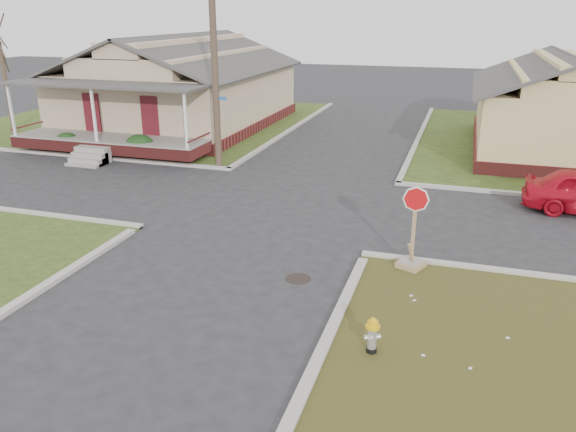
% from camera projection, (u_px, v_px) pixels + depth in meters
% --- Properties ---
extents(ground, '(120.00, 120.00, 0.00)m').
position_uv_depth(ground, '(226.00, 260.00, 15.38)').
color(ground, '#262629').
rests_on(ground, ground).
extents(verge_far_left, '(19.00, 19.00, 0.05)m').
position_uv_depth(verge_far_left, '(150.00, 120.00, 35.17)').
color(verge_far_left, '#2E4016').
rests_on(verge_far_left, ground).
extents(curbs, '(80.00, 40.00, 0.12)m').
position_uv_depth(curbs, '(283.00, 204.00, 19.86)').
color(curbs, '#ADA79C').
rests_on(curbs, ground).
extents(manhole, '(0.64, 0.64, 0.01)m').
position_uv_depth(manhole, '(298.00, 278.00, 14.30)').
color(manhole, black).
rests_on(manhole, ground).
extents(corner_house, '(10.10, 15.50, 5.30)m').
position_uv_depth(corner_house, '(181.00, 88.00, 32.37)').
color(corner_house, maroon).
rests_on(corner_house, ground).
extents(side_house_yellow, '(7.60, 11.60, 4.70)m').
position_uv_depth(side_house_yellow, '(558.00, 106.00, 26.58)').
color(side_house_yellow, maroon).
rests_on(side_house_yellow, ground).
extents(utility_pole, '(1.80, 0.28, 9.00)m').
position_uv_depth(utility_pole, '(214.00, 57.00, 22.94)').
color(utility_pole, '#3F2F24').
rests_on(utility_pole, ground).
extents(tree_far_left, '(0.22, 0.22, 4.90)m').
position_uv_depth(tree_far_left, '(7.00, 88.00, 30.36)').
color(tree_far_left, '#3F2F24').
rests_on(tree_far_left, verge_far_left).
extents(fire_hydrant, '(0.29, 0.29, 0.77)m').
position_uv_depth(fire_hydrant, '(372.00, 333.00, 11.00)').
color(fire_hydrant, black).
rests_on(fire_hydrant, ground).
extents(stop_sign, '(0.63, 0.62, 2.24)m').
position_uv_depth(stop_sign, '(412.00, 250.00, 14.68)').
color(stop_sign, '#A27C57').
rests_on(stop_sign, ground).
extents(hedge_left, '(1.32, 1.08, 1.01)m').
position_uv_depth(hedge_left, '(67.00, 142.00, 26.77)').
color(hedge_left, '#143413').
rests_on(hedge_left, verge_far_left).
extents(hedge_right, '(1.45, 1.19, 1.11)m').
position_uv_depth(hedge_right, '(140.00, 146.00, 25.66)').
color(hedge_right, '#143413').
rests_on(hedge_right, verge_far_left).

